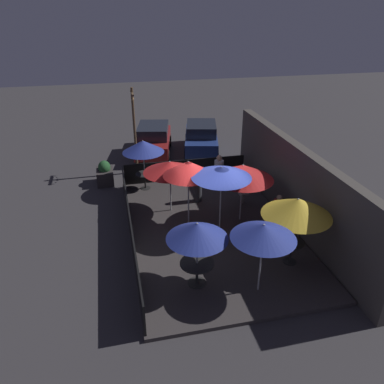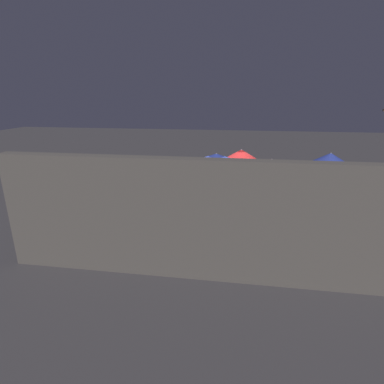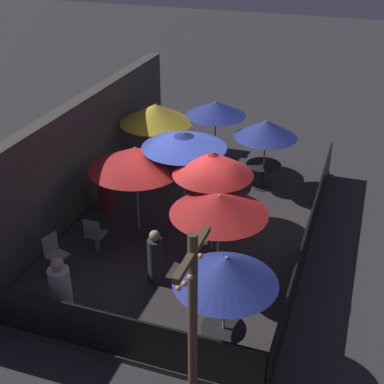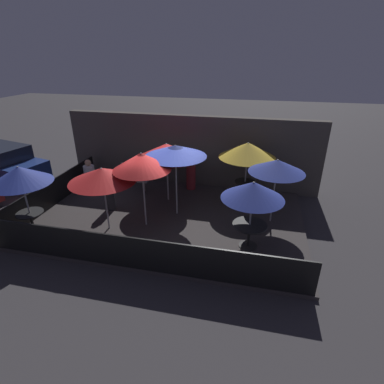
{
  "view_description": "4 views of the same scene",
  "coord_description": "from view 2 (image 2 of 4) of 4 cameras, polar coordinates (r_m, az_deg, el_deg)",
  "views": [
    {
      "loc": [
        11.02,
        -3.19,
        7.35
      ],
      "look_at": [
        -0.83,
        -0.51,
        1.26
      ],
      "focal_mm": 35.0,
      "sensor_mm": 36.0,
      "label": 1
    },
    {
      "loc": [
        -0.46,
        9.6,
        4.34
      ],
      "look_at": [
        0.94,
        0.45,
        1.34
      ],
      "focal_mm": 28.0,
      "sensor_mm": 36.0,
      "label": 2
    },
    {
      "loc": [
        -10.62,
        -3.69,
        7.31
      ],
      "look_at": [
        0.15,
        0.05,
        1.08
      ],
      "focal_mm": 50.0,
      "sensor_mm": 36.0,
      "label": 3
    },
    {
      "loc": [
        2.76,
        -8.63,
        5.25
      ],
      "look_at": [
        0.89,
        -0.41,
        1.32
      ],
      "focal_mm": 28.0,
      "sensor_mm": 36.0,
      "label": 4
    }
  ],
  "objects": [
    {
      "name": "patio_chair_0",
      "position": [
        8.75,
        16.02,
        -7.91
      ],
      "size": [
        0.41,
        0.41,
        0.92
      ],
      "rotation": [
        0.0,
        0.0,
        0.03
      ],
      "color": "gray",
      "rests_on": "patio_deck"
    },
    {
      "name": "patio_umbrella_0",
      "position": [
        8.51,
        -11.32,
        2.28
      ],
      "size": [
        2.07,
        2.07,
        2.24
      ],
      "color": "#B2B2B7",
      "rests_on": "patio_deck"
    },
    {
      "name": "building_wall",
      "position": [
        7.09,
        4.28,
        -5.69
      ],
      "size": [
        10.54,
        0.36,
        3.0
      ],
      "color": "#4C4742",
      "rests_on": "ground_plane"
    },
    {
      "name": "patio_umbrella_6",
      "position": [
        11.09,
        14.88,
        4.98
      ],
      "size": [
        2.02,
        2.02,
        2.06
      ],
      "color": "#B2B2B7",
      "rests_on": "patio_deck"
    },
    {
      "name": "patio_deck",
      "position": [
        10.52,
        5.47,
        -6.11
      ],
      "size": [
        8.94,
        5.77,
        0.12
      ],
      "color": "#383333",
      "rests_on": "ground_plane"
    },
    {
      "name": "ground_plane",
      "position": [
        10.54,
        5.46,
        -6.41
      ],
      "size": [
        60.0,
        60.0,
        0.0
      ],
      "primitive_type": "plane",
      "color": "#383538"
    },
    {
      "name": "patron_2",
      "position": [
        9.57,
        28.24,
        -6.66
      ],
      "size": [
        0.59,
        0.59,
        1.31
      ],
      "rotation": [
        0.0,
        0.0,
        5.42
      ],
      "color": "silver",
      "rests_on": "patio_deck"
    },
    {
      "name": "patio_umbrella_1",
      "position": [
        12.22,
        24.8,
        5.58
      ],
      "size": [
        1.76,
        1.76,
        2.2
      ],
      "color": "#B2B2B7",
      "rests_on": "patio_deck"
    },
    {
      "name": "dining_table_2",
      "position": [
        11.81,
        -7.45,
        -0.12
      ],
      "size": [
        0.98,
        0.98,
        0.73
      ],
      "color": "black",
      "rests_on": "patio_deck"
    },
    {
      "name": "patio_chair_1",
      "position": [
        8.56,
        22.97,
        -9.19
      ],
      "size": [
        0.5,
        0.5,
        0.94
      ],
      "rotation": [
        0.0,
        0.0,
        -1.85
      ],
      "color": "gray",
      "rests_on": "patio_deck"
    },
    {
      "name": "patio_umbrella_2",
      "position": [
        11.49,
        -7.7,
        5.59
      ],
      "size": [
        1.72,
        1.72,
        2.03
      ],
      "color": "#B2B2B7",
      "rests_on": "patio_deck"
    },
    {
      "name": "dining_table_0",
      "position": [
        8.98,
        -10.78,
        -6.24
      ],
      "size": [
        0.76,
        0.76,
        0.75
      ],
      "color": "black",
      "rests_on": "patio_deck"
    },
    {
      "name": "fence_side_left",
      "position": [
        11.04,
        29.21,
        -4.25
      ],
      "size": [
        0.05,
        5.57,
        0.95
      ],
      "color": "black",
      "rests_on": "patio_deck"
    },
    {
      "name": "dining_table_1",
      "position": [
        12.56,
        23.98,
        -0.6
      ],
      "size": [
        0.79,
        0.79,
        0.7
      ],
      "color": "black",
      "rests_on": "patio_deck"
    },
    {
      "name": "patio_umbrella_4",
      "position": [
        8.66,
        8.17,
        2.51
      ],
      "size": [
        2.24,
        2.24,
        2.21
      ],
      "color": "#B2B2B7",
      "rests_on": "patio_deck"
    },
    {
      "name": "patio_umbrella_7",
      "position": [
        10.18,
        -13.81,
        4.56
      ],
      "size": [
        1.76,
        1.76,
        2.16
      ],
      "color": "#B2B2B7",
      "rests_on": "patio_deck"
    },
    {
      "name": "patio_umbrella_5",
      "position": [
        10.49,
        9.34,
        6.55
      ],
      "size": [
        1.79,
        1.79,
        2.45
      ],
      "color": "#B2B2B7",
      "rests_on": "patio_deck"
    },
    {
      "name": "patio_umbrella_3",
      "position": [
        9.56,
        4.64,
        6.21
      ],
      "size": [
        2.03,
        2.03,
        2.47
      ],
      "color": "#B2B2B7",
      "rests_on": "patio_deck"
    },
    {
      "name": "patron_0",
      "position": [
        8.07,
        3.14,
        -9.28
      ],
      "size": [
        0.53,
        0.53,
        1.19
      ],
      "rotation": [
        0.0,
        0.0,
        0.72
      ],
      "color": "maroon",
      "rests_on": "patio_deck"
    },
    {
      "name": "planter_box",
      "position": [
        14.53,
        26.84,
        0.54
      ],
      "size": [
        1.05,
        0.74,
        1.08
      ],
      "color": "#332D2D",
      "rests_on": "ground_plane"
    },
    {
      "name": "patron_1",
      "position": [
        10.37,
        17.84,
        -3.47
      ],
      "size": [
        0.45,
        0.45,
        1.27
      ],
      "rotation": [
        0.0,
        0.0,
        0.48
      ],
      "color": "#333338",
      "rests_on": "patio_deck"
    },
    {
      "name": "fence_front",
      "position": [
        13.0,
        6.31,
        1.13
      ],
      "size": [
        8.74,
        0.05,
        0.95
      ],
      "color": "black",
      "rests_on": "patio_deck"
    }
  ]
}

